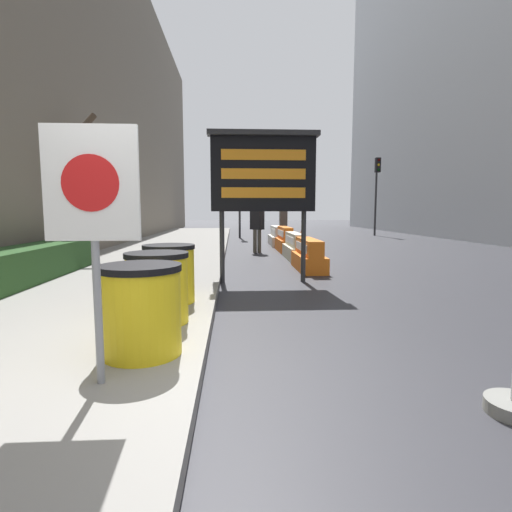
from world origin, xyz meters
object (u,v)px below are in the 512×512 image
object	(u,v)px
jersey_barrier_white	(277,237)
pedestrian_worker	(283,221)
pedestrian_passerby	(257,224)
barrel_drum_back	(169,273)
jersey_barrier_cream	(295,248)
jersey_barrier_orange_far	(285,241)
message_board	(263,173)
traffic_light_near_curb	(240,182)
jersey_barrier_orange_near	(309,256)
barrel_drum_middle	(157,287)
barrel_drum_foreground	(141,310)
warning_sign	(92,203)
traffic_light_far_side	(377,180)
traffic_cone_near	(301,237)

from	to	relation	value
jersey_barrier_white	pedestrian_worker	world-z (taller)	pedestrian_worker
pedestrian_passerby	barrel_drum_back	bearing A→B (deg)	-60.25
jersey_barrier_cream	jersey_barrier_orange_far	size ratio (longest dim) A/B	1.01
message_board	jersey_barrier_white	bearing A→B (deg)	81.80
jersey_barrier_cream	traffic_light_near_curb	xyz separation A→B (m)	(-1.54, 9.71, 2.68)
barrel_drum_back	jersey_barrier_white	world-z (taller)	barrel_drum_back
pedestrian_passerby	traffic_light_near_curb	bearing A→B (deg)	135.41
jersey_barrier_orange_near	pedestrian_passerby	distance (m)	4.38
barrel_drum_middle	jersey_barrier_white	distance (m)	12.65
barrel_drum_foreground	pedestrian_worker	world-z (taller)	pedestrian_worker
barrel_drum_foreground	jersey_barrier_orange_near	xyz separation A→B (m)	(2.74, 6.21, -0.23)
jersey_barrier_orange_near	jersey_barrier_white	size ratio (longest dim) A/B	0.89
warning_sign	message_board	world-z (taller)	message_board
jersey_barrier_orange_far	pedestrian_passerby	size ratio (longest dim) A/B	1.24
warning_sign	traffic_light_far_side	distance (m)	22.65
jersey_barrier_orange_far	traffic_light_far_side	distance (m)	11.50
barrel_drum_back	jersey_barrier_white	distance (m)	11.62
barrel_drum_middle	traffic_light_near_curb	distance (m)	17.36
traffic_light_far_side	barrel_drum_back	bearing A→B (deg)	-118.05
jersey_barrier_cream	traffic_light_far_side	bearing A→B (deg)	59.73
jersey_barrier_orange_near	jersey_barrier_cream	distance (m)	2.29
traffic_light_near_curb	jersey_barrier_white	bearing A→B (deg)	-72.26
traffic_cone_near	jersey_barrier_orange_far	bearing A→B (deg)	-113.36
barrel_drum_back	jersey_barrier_orange_near	distance (m)	4.96
jersey_barrier_cream	warning_sign	bearing A→B (deg)	-107.71
warning_sign	jersey_barrier_white	xyz separation A→B (m)	(2.92, 14.04, -1.18)
pedestrian_worker	jersey_barrier_cream	bearing A→B (deg)	-1.02
barrel_drum_middle	jersey_barrier_orange_far	xyz separation A→B (m)	(2.79, 9.82, -0.18)
message_board	jersey_barrier_white	world-z (taller)	message_board
jersey_barrier_white	jersey_barrier_orange_far	bearing A→B (deg)	-90.00
warning_sign	pedestrian_passerby	distance (m)	11.21
traffic_light_near_curb	barrel_drum_middle	bearing A→B (deg)	-94.19
jersey_barrier_orange_near	barrel_drum_foreground	bearing A→B (deg)	-113.80
warning_sign	message_board	distance (m)	5.50
pedestrian_passerby	traffic_light_far_side	bearing A→B (deg)	92.75
jersey_barrier_orange_far	pedestrian_worker	bearing A→B (deg)	84.95
jersey_barrier_orange_near	traffic_light_near_curb	xyz separation A→B (m)	(-1.54, 12.00, 2.69)
traffic_cone_near	barrel_drum_foreground	bearing A→B (deg)	-105.84
traffic_light_near_curb	warning_sign	bearing A→B (deg)	-94.19
message_board	traffic_light_near_curb	bearing A→B (deg)	91.10
jersey_barrier_cream	pedestrian_passerby	xyz separation A→B (m)	(-1.05, 1.90, 0.66)
jersey_barrier_white	barrel_drum_foreground	bearing A→B (deg)	-101.54
jersey_barrier_orange_far	barrel_drum_foreground	bearing A→B (deg)	-104.11
traffic_cone_near	traffic_light_near_curb	world-z (taller)	traffic_light_near_curb
message_board	jersey_barrier_orange_near	size ratio (longest dim) A/B	1.62
barrel_drum_middle	jersey_barrier_orange_far	distance (m)	10.21
jersey_barrier_cream	jersey_barrier_white	xyz separation A→B (m)	(-0.00, 4.90, 0.01)
pedestrian_passerby	jersey_barrier_white	bearing A→B (deg)	112.59
jersey_barrier_cream	jersey_barrier_orange_far	distance (m)	2.38
barrel_drum_back	traffic_light_near_curb	xyz separation A→B (m)	(1.28, 16.07, 2.46)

